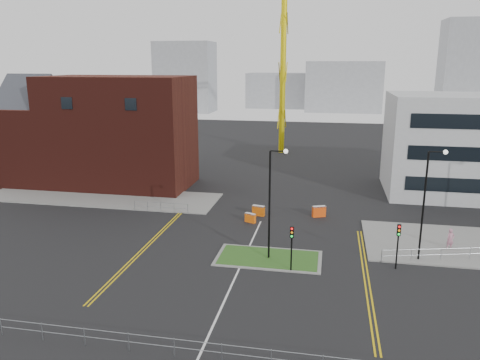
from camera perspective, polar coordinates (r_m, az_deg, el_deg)
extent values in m
plane|color=black|center=(32.21, -2.10, -14.91)|extent=(200.00, 200.00, 0.00)
cube|color=slate|center=(58.18, -16.57, -1.99)|extent=(28.00, 8.00, 0.12)
cube|color=slate|center=(38.95, 3.50, -9.49)|extent=(8.60, 4.60, 0.08)
cube|color=#274D19|center=(38.94, 3.50, -9.47)|extent=(8.00, 4.00, 0.12)
cube|color=#461711|center=(62.01, -14.48, 5.69)|extent=(18.00, 10.00, 14.00)
cube|color=black|center=(59.07, -20.37, 8.78)|extent=(1.40, 0.10, 1.40)
cube|color=black|center=(55.37, -13.18, 8.98)|extent=(1.40, 0.10, 1.40)
cube|color=#461711|center=(68.29, -23.54, 4.01)|extent=(6.00, 10.00, 10.00)
cube|color=#2D3038|center=(67.69, -23.96, 8.17)|extent=(6.40, 8.49, 8.49)
cylinder|color=yellow|center=(82.89, 5.32, 16.10)|extent=(1.00, 1.00, 37.10)
cylinder|color=black|center=(37.39, 3.61, -3.22)|extent=(0.16, 0.16, 9.00)
cylinder|color=black|center=(36.23, 4.66, 3.54)|extent=(1.20, 0.10, 0.10)
sphere|color=silver|center=(36.17, 5.60, 3.50)|extent=(0.36, 0.36, 0.36)
cylinder|color=black|center=(39.74, 21.44, -3.14)|extent=(0.16, 0.16, 9.00)
cylinder|color=black|center=(38.85, 22.91, 3.18)|extent=(1.20, 0.10, 0.10)
sphere|color=silver|center=(38.98, 23.77, 3.13)|extent=(0.36, 0.36, 0.36)
cylinder|color=black|center=(36.36, 6.28, -8.83)|extent=(0.12, 0.12, 3.00)
cube|color=black|center=(35.73, 6.35, -6.32)|extent=(0.28, 0.22, 0.90)
sphere|color=red|center=(35.51, 6.35, -5.94)|extent=(0.18, 0.18, 0.18)
sphere|color=orange|center=(35.61, 6.33, -6.39)|extent=(0.18, 0.18, 0.18)
sphere|color=#0CCC33|center=(35.72, 6.32, -6.84)|extent=(0.18, 0.18, 0.18)
cylinder|color=black|center=(38.52, 18.60, -8.17)|extent=(0.12, 0.12, 3.00)
cube|color=black|center=(37.93, 18.80, -5.79)|extent=(0.28, 0.22, 0.90)
sphere|color=red|center=(37.71, 18.87, -5.43)|extent=(0.18, 0.18, 0.18)
sphere|color=orange|center=(37.81, 18.83, -5.86)|extent=(0.18, 0.18, 0.18)
sphere|color=#0CCC33|center=(37.91, 18.79, -6.28)|extent=(0.18, 0.18, 0.18)
cylinder|color=gray|center=(26.71, -5.20, -19.04)|extent=(24.00, 0.04, 0.04)
cylinder|color=gray|center=(26.98, -5.17, -19.93)|extent=(24.00, 0.04, 0.04)
cylinder|color=gray|center=(32.06, -27.10, -15.63)|extent=(0.05, 0.05, 1.10)
cylinder|color=gray|center=(50.80, -9.65, -2.75)|extent=(6.00, 0.04, 0.04)
cylinder|color=gray|center=(50.94, -9.63, -3.29)|extent=(6.00, 0.04, 0.04)
cylinder|color=gray|center=(52.05, -12.73, -3.06)|extent=(0.05, 0.05, 1.10)
cylinder|color=gray|center=(49.99, -6.40, -3.51)|extent=(0.05, 0.05, 1.10)
cylinder|color=gray|center=(39.67, 16.87, -8.86)|extent=(0.05, 0.05, 1.10)
cube|color=silver|center=(33.93, -1.32, -13.30)|extent=(0.15, 30.00, 0.01)
cube|color=gold|center=(43.40, -10.80, -7.23)|extent=(0.12, 24.00, 0.01)
cube|color=gold|center=(43.29, -10.43, -7.27)|extent=(0.12, 24.00, 0.01)
cube|color=gold|center=(37.01, 14.90, -11.36)|extent=(0.12, 20.00, 0.01)
cube|color=gold|center=(37.03, 15.37, -11.37)|extent=(0.12, 20.00, 0.01)
cube|color=gray|center=(154.63, -6.66, 12.34)|extent=(18.00, 12.00, 22.00)
cube|color=gray|center=(157.63, 12.49, 11.05)|extent=(24.00, 12.00, 16.00)
cube|color=gray|center=(157.20, 25.80, 12.19)|extent=(14.00, 12.00, 28.00)
cube|color=gray|center=(168.31, 6.15, 10.79)|extent=(30.00, 12.00, 12.00)
imported|color=#C27E96|center=(44.17, 24.26, -6.61)|extent=(0.79, 0.65, 1.87)
cube|color=#FC640E|center=(47.12, 1.26, -4.64)|extent=(1.18, 0.81, 0.94)
cube|color=silver|center=(46.98, 1.27, -4.15)|extent=(1.18, 0.81, 0.11)
cube|color=#DF5D0C|center=(49.15, 2.27, -3.75)|extent=(1.36, 0.72, 1.08)
cube|color=silver|center=(49.01, 2.27, -3.21)|extent=(1.36, 0.72, 0.13)
cube|color=#FF4E0E|center=(49.43, 9.61, -3.80)|extent=(1.45, 0.95, 1.15)
cube|color=silver|center=(49.28, 9.63, -3.23)|extent=(1.45, 0.95, 0.14)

